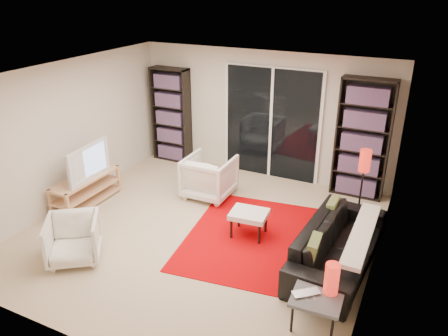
{
  "coord_description": "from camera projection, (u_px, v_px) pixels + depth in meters",
  "views": [
    {
      "loc": [
        2.83,
        -5.03,
        3.59
      ],
      "look_at": [
        0.25,
        0.3,
        1.0
      ],
      "focal_mm": 35.0,
      "sensor_mm": 36.0,
      "label": 1
    }
  ],
  "objects": [
    {
      "name": "floor",
      "position": [
        201.0,
        232.0,
        6.71
      ],
      "size": [
        5.0,
        5.0,
        0.0
      ],
      "primitive_type": "plane",
      "color": "beige",
      "rests_on": "ground"
    },
    {
      "name": "wall_back",
      "position": [
        263.0,
        114.0,
        8.29
      ],
      "size": [
        5.0,
        0.02,
        2.4
      ],
      "primitive_type": "cube",
      "color": "beige",
      "rests_on": "ground"
    },
    {
      "name": "wall_front",
      "position": [
        73.0,
        250.0,
        4.17
      ],
      "size": [
        5.0,
        0.02,
        2.4
      ],
      "primitive_type": "cube",
      "color": "beige",
      "rests_on": "ground"
    },
    {
      "name": "wall_left",
      "position": [
        67.0,
        135.0,
        7.23
      ],
      "size": [
        0.02,
        5.0,
        2.4
      ],
      "primitive_type": "cube",
      "color": "beige",
      "rests_on": "ground"
    },
    {
      "name": "wall_right",
      "position": [
        382.0,
        194.0,
        5.23
      ],
      "size": [
        0.02,
        5.0,
        2.4
      ],
      "primitive_type": "cube",
      "color": "beige",
      "rests_on": "ground"
    },
    {
      "name": "ceiling",
      "position": [
        197.0,
        76.0,
        5.75
      ],
      "size": [
        5.0,
        5.0,
        0.02
      ],
      "primitive_type": "cube",
      "color": "white",
      "rests_on": "wall_back"
    },
    {
      "name": "sliding_door",
      "position": [
        271.0,
        124.0,
        8.24
      ],
      "size": [
        1.92,
        0.08,
        2.16
      ],
      "color": "white",
      "rests_on": "ground"
    },
    {
      "name": "bookshelf_left",
      "position": [
        171.0,
        115.0,
        9.02
      ],
      "size": [
        0.8,
        0.3,
        1.95
      ],
      "color": "black",
      "rests_on": "ground"
    },
    {
      "name": "bookshelf_right",
      "position": [
        362.0,
        139.0,
        7.46
      ],
      "size": [
        0.9,
        0.3,
        2.1
      ],
      "color": "black",
      "rests_on": "ground"
    },
    {
      "name": "tv_stand",
      "position": [
        87.0,
        190.0,
        7.45
      ],
      "size": [
        0.43,
        1.33,
        0.5
      ],
      "color": "#E4AC7C",
      "rests_on": "floor"
    },
    {
      "name": "tv",
      "position": [
        84.0,
        161.0,
        7.23
      ],
      "size": [
        0.22,
        1.03,
        0.59
      ],
      "primitive_type": "imported",
      "rotation": [
        0.0,
        0.0,
        1.65
      ],
      "color": "black",
      "rests_on": "tv_stand"
    },
    {
      "name": "rug",
      "position": [
        249.0,
        237.0,
        6.57
      ],
      "size": [
        2.06,
        2.61,
        0.01
      ],
      "primitive_type": "cube",
      "rotation": [
        0.0,
        0.0,
        0.13
      ],
      "color": "#B80004",
      "rests_on": "floor"
    },
    {
      "name": "sofa",
      "position": [
        339.0,
        245.0,
        5.83
      ],
      "size": [
        0.98,
        2.19,
        0.62
      ],
      "primitive_type": "imported",
      "rotation": [
        0.0,
        0.0,
        1.5
      ],
      "color": "black",
      "rests_on": "floor"
    },
    {
      "name": "armchair_back",
      "position": [
        209.0,
        177.0,
        7.68
      ],
      "size": [
        0.81,
        0.83,
        0.75
      ],
      "primitive_type": "imported",
      "rotation": [
        0.0,
        0.0,
        3.15
      ],
      "color": "silver",
      "rests_on": "floor"
    },
    {
      "name": "armchair_front",
      "position": [
        73.0,
        239.0,
        5.94
      ],
      "size": [
        0.96,
        0.96,
        0.63
      ],
      "primitive_type": "imported",
      "rotation": [
        0.0,
        0.0,
        0.63
      ],
      "color": "silver",
      "rests_on": "floor"
    },
    {
      "name": "ottoman",
      "position": [
        249.0,
        215.0,
        6.49
      ],
      "size": [
        0.58,
        0.49,
        0.4
      ],
      "color": "silver",
      "rests_on": "floor"
    },
    {
      "name": "side_table",
      "position": [
        317.0,
        298.0,
        4.79
      ],
      "size": [
        0.57,
        0.57,
        0.4
      ],
      "color": "#4D4E53",
      "rests_on": "floor"
    },
    {
      "name": "laptop",
      "position": [
        308.0,
        296.0,
        4.75
      ],
      "size": [
        0.36,
        0.35,
        0.02
      ],
      "primitive_type": "imported",
      "rotation": [
        0.0,
        0.0,
        0.71
      ],
      "color": "silver",
      "rests_on": "side_table"
    },
    {
      "name": "table_lamp",
      "position": [
        332.0,
        279.0,
        4.74
      ],
      "size": [
        0.16,
        0.16,
        0.37
      ],
      "primitive_type": "cylinder",
      "color": "red",
      "rests_on": "side_table"
    },
    {
      "name": "floor_lamp",
      "position": [
        364.0,
        169.0,
        6.55
      ],
      "size": [
        0.19,
        0.19,
        1.26
      ],
      "color": "black",
      "rests_on": "floor"
    }
  ]
}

